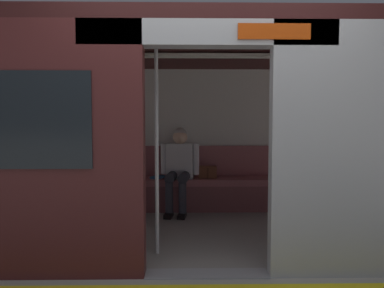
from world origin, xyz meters
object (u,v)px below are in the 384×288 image
at_px(train_car, 195,106).
at_px(book, 158,177).
at_px(bench_seat, 198,186).
at_px(person_seated, 179,164).
at_px(handbag, 207,172).
at_px(grab_pole_door, 157,148).

bearing_deg(train_car, book, -63.04).
xyz_separation_m(bench_seat, book, (0.58, -0.04, 0.12)).
bearing_deg(person_seated, bench_seat, -169.21).
relative_size(bench_seat, person_seated, 2.08).
bearing_deg(handbag, bench_seat, 17.72).
bearing_deg(book, train_car, 141.95).
distance_m(handbag, grab_pole_door, 1.85).
bearing_deg(book, person_seated, -172.31).
bearing_deg(handbag, person_seated, 13.12).
relative_size(person_seated, handbag, 4.57).
bearing_deg(train_car, handbag, -101.47).
xyz_separation_m(train_car, handbag, (-0.20, -1.00, -0.90)).
bearing_deg(bench_seat, grab_pole_door, 74.81).
relative_size(train_car, grab_pole_door, 3.15).
height_order(bench_seat, book, book).
distance_m(bench_seat, person_seated, 0.43).
relative_size(person_seated, book, 5.40).
xyz_separation_m(person_seated, handbag, (-0.40, -0.09, -0.13)).
distance_m(handbag, book, 0.72).
distance_m(person_seated, book, 0.38).
relative_size(handbag, grab_pole_door, 0.13).
bearing_deg(handbag, book, -0.17).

